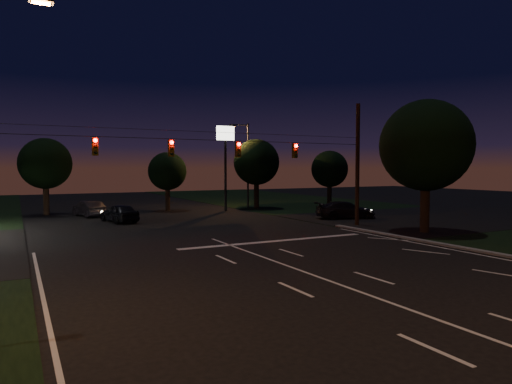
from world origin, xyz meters
TOP-DOWN VIEW (x-y plane):
  - ground at (0.00, 0.00)m, footprint 140.00×140.00m
  - cross_street_right at (20.00, 16.00)m, footprint 20.00×16.00m
  - stop_bar at (3.00, 11.50)m, footprint 12.00×0.50m
  - utility_pole_right at (12.00, 15.00)m, footprint 0.30×0.30m
  - signal_span at (-0.00, 14.96)m, footprint 24.00×0.40m
  - pole_sign_right at (8.00, 30.00)m, footprint 1.80×0.30m
  - street_light_right_far at (11.24, 32.00)m, footprint 2.20×0.35m
  - tree_right_near at (13.53, 10.17)m, footprint 6.00×6.00m
  - tree_far_b at (-7.98, 34.13)m, footprint 4.60×4.60m
  - tree_far_c at (3.02, 33.10)m, footprint 3.80×3.80m
  - tree_far_d at (12.02, 31.13)m, footprint 4.80×4.80m
  - tree_far_e at (20.02, 29.11)m, footprint 4.00×4.00m
  - car_oncoming_a at (-3.24, 25.31)m, footprint 2.63×4.55m
  - car_oncoming_b at (-4.76, 30.91)m, footprint 2.42×4.43m
  - car_cross at (14.09, 18.89)m, footprint 5.41×3.47m

SIDE VIEW (x-z plane):
  - ground at x=0.00m, z-range 0.00..0.00m
  - cross_street_right at x=20.00m, z-range -0.01..0.01m
  - utility_pole_right at x=12.00m, z-range -4.50..4.50m
  - stop_bar at x=3.00m, z-range 0.00..0.01m
  - car_oncoming_b at x=-4.76m, z-range 0.00..1.39m
  - car_oncoming_a at x=-3.24m, z-range 0.00..1.45m
  - car_cross at x=14.09m, z-range 0.00..1.46m
  - tree_far_c at x=3.02m, z-range 0.97..6.83m
  - tree_far_e at x=20.02m, z-range 1.03..7.20m
  - tree_far_b at x=-7.98m, z-range 1.12..8.10m
  - tree_far_d at x=12.02m, z-range 1.18..8.47m
  - street_light_right_far at x=11.24m, z-range 0.74..9.74m
  - signal_span at x=0.00m, z-range 4.72..6.28m
  - tree_right_near at x=13.53m, z-range 1.30..10.06m
  - pole_sign_right at x=8.00m, z-range 2.04..10.44m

